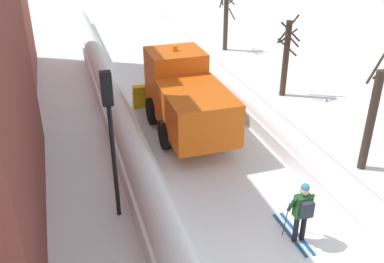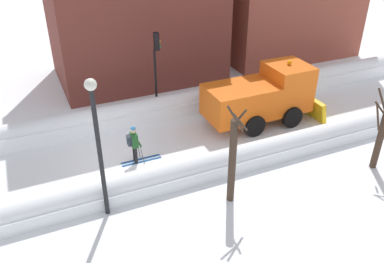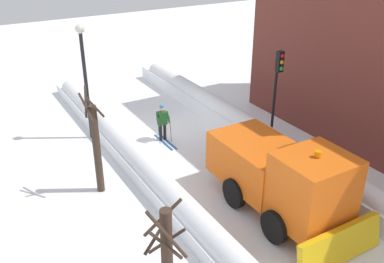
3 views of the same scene
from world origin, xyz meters
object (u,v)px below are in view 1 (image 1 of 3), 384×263
(skier, at_px, (302,210))
(bare_tree_near, at_px, (371,118))
(bare_tree_far, at_px, (226,21))
(bare_tree_mid, at_px, (286,56))
(traffic_light_pole, at_px, (110,119))
(plow_truck, at_px, (185,97))

(skier, height_order, bare_tree_near, bare_tree_near)
(skier, relative_size, bare_tree_far, 0.47)
(bare_tree_mid, relative_size, bare_tree_far, 0.99)
(traffic_light_pole, bearing_deg, bare_tree_mid, 36.67)
(bare_tree_near, distance_m, bare_tree_mid, 6.73)
(plow_truck, height_order, skier, plow_truck)
(plow_truck, distance_m, bare_tree_near, 6.69)
(plow_truck, bearing_deg, traffic_light_pole, -127.55)
(traffic_light_pole, xyz_separation_m, bare_tree_far, (9.05, 14.49, -1.19))
(bare_tree_mid, bearing_deg, bare_tree_far, 88.89)
(bare_tree_mid, xyz_separation_m, bare_tree_far, (0.15, 7.86, -0.07))
(plow_truck, height_order, bare_tree_mid, bare_tree_mid)
(bare_tree_mid, distance_m, bare_tree_far, 7.86)
(bare_tree_far, bearing_deg, skier, -105.23)
(skier, height_order, bare_tree_far, bare_tree_far)
(bare_tree_mid, bearing_deg, skier, -115.93)
(plow_truck, distance_m, bare_tree_far, 11.56)
(plow_truck, relative_size, traffic_light_pole, 1.39)
(traffic_light_pole, height_order, bare_tree_far, traffic_light_pole)
(bare_tree_near, height_order, bare_tree_mid, bare_tree_near)
(skier, bearing_deg, bare_tree_mid, 64.07)
(skier, bearing_deg, bare_tree_far, 74.77)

